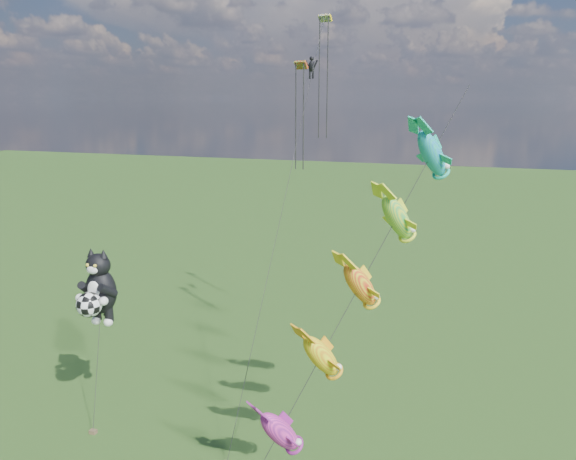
% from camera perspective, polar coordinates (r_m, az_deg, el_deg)
% --- Properties ---
extents(cat_kite_rig, '(2.31, 4.06, 10.40)m').
position_cam_1_polar(cat_kite_rig, '(35.68, -18.77, -5.75)').
color(cat_kite_rig, brown).
rests_on(cat_kite_rig, ground).
extents(fish_windsock_rig, '(9.08, 13.26, 19.73)m').
position_cam_1_polar(fish_windsock_rig, '(24.94, 7.30, -5.62)').
color(fish_windsock_rig, brown).
rests_on(fish_windsock_rig, ground).
extents(parafoil_rig, '(1.81, 17.52, 24.97)m').
position_cam_1_polar(parafoil_rig, '(40.16, 2.23, 14.93)').
color(parafoil_rig, brown).
rests_on(parafoil_rig, ground).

